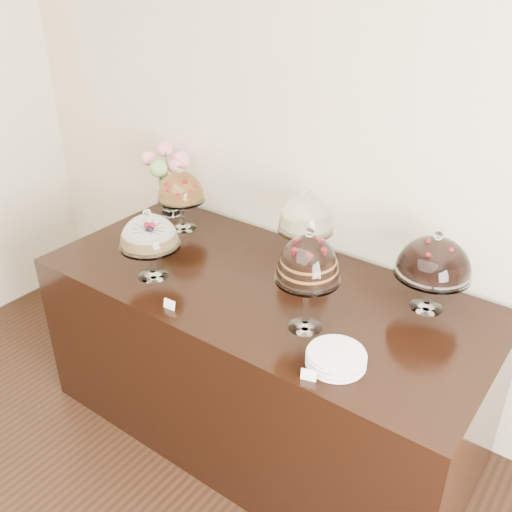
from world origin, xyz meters
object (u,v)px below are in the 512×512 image
Objects in this scene: cake_stand_choco_layer at (308,263)px; flower_vase at (168,174)px; cake_stand_sugar_sponge at (149,234)px; cake_stand_fruit_tart at (181,189)px; cake_stand_cheesecake at (306,216)px; display_counter at (262,359)px; cake_stand_dark_choco at (434,260)px; plate_stack at (336,359)px.

flower_vase is at bearing 158.08° from cake_stand_choco_layer.
cake_stand_choco_layer is at bearing -21.92° from flower_vase.
cake_stand_fruit_tart is at bearing 116.95° from cake_stand_sugar_sponge.
cake_stand_choco_layer reaches higher than cake_stand_cheesecake.
cake_stand_fruit_tart is (-0.73, 0.24, 0.69)m from display_counter.
cake_stand_choco_layer is 0.56m from cake_stand_cheesecake.
flower_vase reaches higher than display_counter.
cake_stand_cheesecake reaches higher than display_counter.
display_counter is 0.87m from cake_stand_sugar_sponge.
flower_vase reaches higher than cake_stand_sugar_sponge.
flower_vase is (-0.93, 0.35, 0.70)m from display_counter.
cake_stand_choco_layer is 0.58m from cake_stand_dark_choco.
plate_stack is (1.50, -0.66, -0.22)m from flower_vase.
cake_stand_choco_layer reaches higher than cake_stand_dark_choco.
cake_stand_sugar_sponge is at bearing -155.96° from cake_stand_dark_choco.
display_counter is 5.84× the size of cake_stand_fruit_tart.
cake_stand_sugar_sponge is 0.95× the size of cake_stand_dark_choco.
cake_stand_fruit_tart is at bearing 162.00° from display_counter.
cake_stand_fruit_tart is 0.88× the size of flower_vase.
cake_stand_fruit_tart is (-1.07, 0.40, -0.08)m from cake_stand_choco_layer.
cake_stand_cheesecake is 0.84m from plate_stack.
cake_stand_dark_choco is at bearing 1.82° from cake_stand_fruit_tart.
plate_stack is (1.06, -0.06, -0.20)m from cake_stand_sugar_sponge.
cake_stand_dark_choco reaches higher than plate_stack.
cake_stand_dark_choco is at bearing 77.40° from plate_stack.
cake_stand_dark_choco is 0.64m from plate_stack.
cake_stand_cheesecake is (-0.30, 0.47, -0.05)m from cake_stand_choco_layer.
cake_stand_sugar_sponge reaches higher than plate_stack.
cake_stand_sugar_sponge is 0.74m from flower_vase.
cake_stand_dark_choco is (0.66, -0.02, -0.02)m from cake_stand_cheesecake.
cake_stand_choco_layer reaches higher than cake_stand_sugar_sponge.
cake_stand_sugar_sponge is at bearing -152.78° from display_counter.
plate_stack is at bearing -32.09° from cake_stand_choco_layer.
cake_stand_dark_choco reaches higher than cake_stand_fruit_tart.
flower_vase is 1.65m from plate_stack.
cake_stand_dark_choco is (1.19, 0.53, 0.02)m from cake_stand_sugar_sponge.
display_counter is at bearing -158.23° from cake_stand_dark_choco.
cake_stand_sugar_sponge is 1.30m from cake_stand_dark_choco.
cake_stand_dark_choco is (0.36, 0.45, -0.07)m from cake_stand_choco_layer.
cake_stand_sugar_sponge is at bearing 176.63° from plate_stack.
flower_vase is at bearing 177.50° from cake_stand_cheesecake.
display_counter is 9.66× the size of plate_stack.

